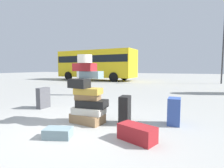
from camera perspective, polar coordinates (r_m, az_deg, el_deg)
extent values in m
plane|color=#9E9E99|center=(4.10, -13.00, -13.99)|extent=(80.00, 80.00, 0.00)
cube|color=olive|center=(4.46, -7.89, -10.85)|extent=(0.84, 0.56, 0.22)
cube|color=beige|center=(4.42, -7.46, -8.44)|extent=(0.77, 0.47, 0.16)
cube|color=black|center=(4.39, -6.39, -6.24)|extent=(0.76, 0.49, 0.18)
cube|color=olive|center=(4.39, -7.73, -4.00)|extent=(0.62, 0.42, 0.16)
cube|color=#B28C33|center=(4.24, -7.62, -2.27)|extent=(0.64, 0.41, 0.14)
cube|color=black|center=(4.27, -10.51, 0.17)|extent=(0.51, 0.33, 0.21)
cube|color=gray|center=(4.46, -6.62, 2.96)|extent=(0.53, 0.32, 0.18)
cube|color=maroon|center=(4.54, -8.77, 5.36)|extent=(0.55, 0.33, 0.20)
cylinder|color=beige|center=(4.29, -8.75, 7.99)|extent=(0.35, 0.35, 0.19)
cube|color=gray|center=(3.69, -16.95, -14.78)|extent=(0.59, 0.47, 0.19)
cube|color=black|center=(4.30, 4.16, -8.31)|extent=(0.26, 0.41, 0.67)
cube|color=maroon|center=(3.41, 8.03, -15.33)|extent=(0.77, 0.56, 0.29)
cube|color=#334F99|center=(4.48, 19.28, -8.28)|extent=(0.29, 0.40, 0.64)
cube|color=#4C4C51|center=(6.36, -21.18, -4.18)|extent=(0.21, 0.45, 0.68)
cylinder|color=brown|center=(8.95, -10.16, -0.75)|extent=(0.12, 0.12, 0.84)
cylinder|color=brown|center=(8.73, -10.28, -0.90)|extent=(0.12, 0.12, 0.84)
cylinder|color=white|center=(8.79, -10.30, 3.95)|extent=(0.30, 0.30, 0.63)
sphere|color=tan|center=(8.79, -10.35, 6.72)|extent=(0.22, 0.22, 0.22)
cube|color=yellow|center=(19.38, -5.15, 6.45)|extent=(8.78, 3.14, 2.80)
cube|color=black|center=(19.40, -5.16, 7.90)|extent=(8.61, 3.15, 0.70)
cylinder|color=black|center=(19.17, 3.98, 2.59)|extent=(0.92, 0.32, 0.90)
cylinder|color=black|center=(16.92, 0.56, 2.24)|extent=(0.92, 0.32, 0.90)
cylinder|color=black|center=(22.03, -9.47, 2.87)|extent=(0.92, 0.32, 0.90)
cylinder|color=black|center=(20.10, -13.79, 2.57)|extent=(0.92, 0.32, 0.90)
cylinder|color=#333338|center=(17.67, 32.17, 11.05)|extent=(0.12, 0.12, 6.73)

